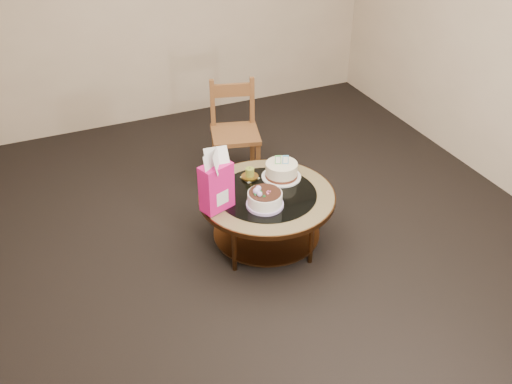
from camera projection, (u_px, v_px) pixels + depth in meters
name	position (u px, v px, depth m)	size (l,w,h in m)	color
ground	(266.00, 242.00, 4.47)	(5.00, 5.00, 0.00)	black
room_walls	(269.00, 52.00, 3.62)	(4.52, 5.02, 2.61)	#C7B297
coffee_table	(267.00, 202.00, 4.26)	(1.02, 1.02, 0.46)	#583319
decorated_cake	(265.00, 200.00, 4.06)	(0.27, 0.27, 0.16)	#B59CDC
cream_cake	(281.00, 171.00, 4.37)	(0.31, 0.31, 0.19)	white
gift_bag	(216.00, 181.00, 3.94)	(0.26, 0.22, 0.46)	#DD1473
pillar_candle	(250.00, 175.00, 4.37)	(0.14, 0.14, 0.10)	#DCD05A
dining_chair	(235.00, 131.00, 5.05)	(0.51, 0.51, 0.89)	brown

